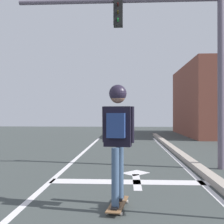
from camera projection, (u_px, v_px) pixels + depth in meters
lane_line_center at (55, 177)px, 6.22m from camera, size 0.12×20.00×0.01m
lane_line_curbside at (198, 179)px, 6.05m from camera, size 0.12×20.00×0.01m
stop_bar at (129, 182)px, 5.81m from camera, size 3.28×0.40×0.01m
lane_arrow_stem at (137, 181)px, 5.84m from camera, size 0.16×1.40×0.01m
lane_arrow_head at (135, 173)px, 6.69m from camera, size 0.71×0.71×0.01m
curb_strip at (209, 176)px, 6.04m from camera, size 0.24×24.00×0.14m
skateboard at (118, 204)px, 4.19m from camera, size 0.33×0.84×0.08m
skater at (118, 127)px, 4.18m from camera, size 0.49×0.65×1.78m
traffic_signal_mast at (170, 40)px, 7.27m from camera, size 5.38×0.34×4.87m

